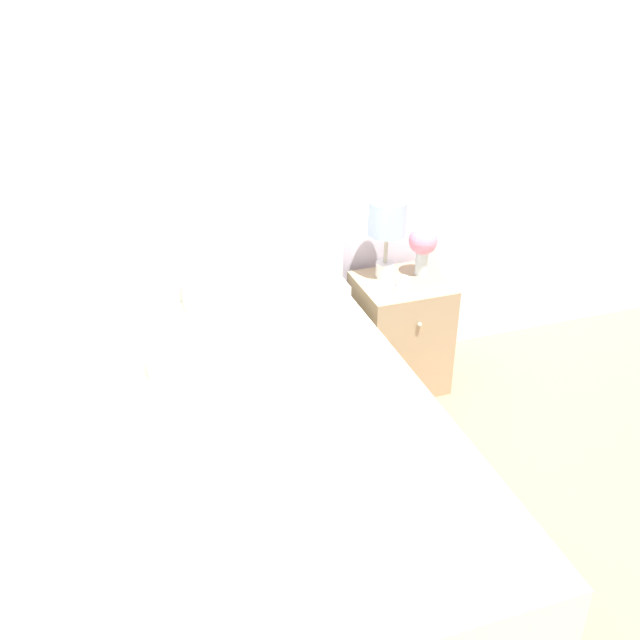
{
  "coord_description": "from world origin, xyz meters",
  "views": [
    {
      "loc": [
        -0.35,
        -3.23,
        2.23
      ],
      "look_at": [
        0.56,
        -0.59,
        0.67
      ],
      "focal_mm": 42.0,
      "sensor_mm": 36.0,
      "label": 1
    }
  ],
  "objects_px": {
    "nightstand": "(399,333)",
    "teacup": "(402,283)",
    "bed": "(218,473)",
    "table_lamp": "(387,223)",
    "flower_vase": "(423,244)"
  },
  "relations": [
    {
      "from": "nightstand",
      "to": "teacup",
      "type": "height_order",
      "value": "teacup"
    },
    {
      "from": "bed",
      "to": "nightstand",
      "type": "distance_m",
      "value": 1.36
    },
    {
      "from": "table_lamp",
      "to": "flower_vase",
      "type": "bearing_deg",
      "value": -12.0
    },
    {
      "from": "bed",
      "to": "nightstand",
      "type": "bearing_deg",
      "value": 34.84
    },
    {
      "from": "table_lamp",
      "to": "teacup",
      "type": "xyz_separation_m",
      "value": [
        0.03,
        -0.15,
        -0.26
      ]
    },
    {
      "from": "bed",
      "to": "teacup",
      "type": "xyz_separation_m",
      "value": [
        1.09,
        0.72,
        0.3
      ]
    },
    {
      "from": "nightstand",
      "to": "teacup",
      "type": "bearing_deg",
      "value": -115.78
    },
    {
      "from": "bed",
      "to": "flower_vase",
      "type": "height_order",
      "value": "bed"
    },
    {
      "from": "flower_vase",
      "to": "nightstand",
      "type": "bearing_deg",
      "value": -158.76
    },
    {
      "from": "nightstand",
      "to": "flower_vase",
      "type": "distance_m",
      "value": 0.48
    },
    {
      "from": "nightstand",
      "to": "flower_vase",
      "type": "bearing_deg",
      "value": 21.24
    },
    {
      "from": "table_lamp",
      "to": "flower_vase",
      "type": "xyz_separation_m",
      "value": [
        0.18,
        -0.04,
        -0.12
      ]
    },
    {
      "from": "nightstand",
      "to": "table_lamp",
      "type": "xyz_separation_m",
      "value": [
        -0.06,
        0.09,
        0.58
      ]
    },
    {
      "from": "table_lamp",
      "to": "teacup",
      "type": "height_order",
      "value": "table_lamp"
    },
    {
      "from": "bed",
      "to": "nightstand",
      "type": "relative_size",
      "value": 3.64
    }
  ]
}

